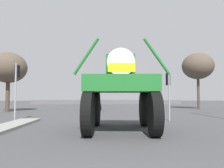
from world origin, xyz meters
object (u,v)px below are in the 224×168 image
at_px(oversize_sprayer, 121,89).
at_px(bare_tree_right, 198,66).
at_px(traffic_signal_near_left, 17,79).
at_px(sedan_ahead, 93,104).
at_px(bare_tree_far_center, 92,83).
at_px(bare_tree_left, 8,68).
at_px(traffic_signal_far_left, 99,90).
at_px(traffic_signal_near_right, 168,85).

relative_size(oversize_sprayer, bare_tree_right, 0.73).
distance_m(oversize_sprayer, traffic_signal_near_left, 8.08).
xyz_separation_m(sedan_ahead, traffic_signal_near_left, (-4.62, -11.00, 2.15)).
height_order(bare_tree_right, bare_tree_far_center, bare_tree_right).
xyz_separation_m(traffic_signal_near_left, bare_tree_left, (-4.45, 8.41, 1.87)).
distance_m(oversize_sprayer, sedan_ahead, 15.40).
xyz_separation_m(oversize_sprayer, bare_tree_right, (11.14, 16.35, 3.50)).
xyz_separation_m(oversize_sprayer, bare_tree_far_center, (-3.48, 31.47, 2.34)).
bearing_deg(oversize_sprayer, traffic_signal_far_left, 7.46).
bearing_deg(traffic_signal_near_left, traffic_signal_far_left, 73.24).
bearing_deg(traffic_signal_near_left, bare_tree_right, 34.06).
distance_m(sedan_ahead, traffic_signal_near_left, 12.13).
relative_size(oversize_sprayer, traffic_signal_near_right, 1.57).
bearing_deg(bare_tree_left, bare_tree_right, 9.52).
distance_m(bare_tree_left, bare_tree_right, 22.78).
bearing_deg(traffic_signal_near_left, oversize_sprayer, -31.33).
xyz_separation_m(bare_tree_left, bare_tree_far_center, (7.82, 18.89, -0.36)).
distance_m(oversize_sprayer, bare_tree_far_center, 31.75).
distance_m(traffic_signal_near_right, bare_tree_left, 17.29).
bearing_deg(traffic_signal_near_left, bare_tree_far_center, 82.95).
relative_size(oversize_sprayer, sedan_ahead, 1.29).
height_order(traffic_signal_near_left, bare_tree_left, bare_tree_left).
bearing_deg(bare_tree_right, traffic_signal_near_left, -145.94).
xyz_separation_m(traffic_signal_near_left, bare_tree_right, (18.00, 12.17, 2.67)).
relative_size(sedan_ahead, traffic_signal_far_left, 1.14).
bearing_deg(traffic_signal_near_left, sedan_ahead, 67.21).
height_order(traffic_signal_near_left, traffic_signal_near_right, traffic_signal_near_left).
bearing_deg(sedan_ahead, traffic_signal_near_left, 156.47).
bearing_deg(traffic_signal_near_left, bare_tree_left, 117.87).
bearing_deg(sedan_ahead, oversize_sprayer, -172.36).
bearing_deg(traffic_signal_far_left, traffic_signal_near_left, -106.76).
height_order(sedan_ahead, bare_tree_left, bare_tree_left).
height_order(traffic_signal_near_left, traffic_signal_far_left, traffic_signal_near_left).
bearing_deg(oversize_sprayer, bare_tree_right, -31.55).
height_order(sedan_ahead, traffic_signal_near_left, traffic_signal_near_left).
distance_m(traffic_signal_near_right, bare_tree_right, 14.62).
bearing_deg(bare_tree_far_center, sedan_ahead, -85.62).
height_order(oversize_sprayer, bare_tree_left, bare_tree_left).
relative_size(oversize_sprayer, bare_tree_far_center, 0.89).
bearing_deg(sedan_ahead, bare_tree_right, -85.75).
bearing_deg(oversize_sprayer, bare_tree_left, 44.67).
xyz_separation_m(oversize_sprayer, sedan_ahead, (-2.24, 15.18, -1.32)).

